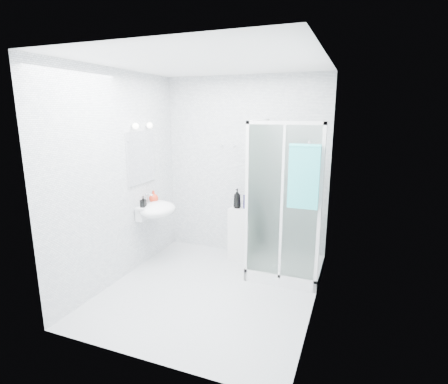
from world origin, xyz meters
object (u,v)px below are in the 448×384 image
at_px(hand_towel, 304,175).
at_px(storage_cabinet, 242,233).
at_px(soap_dispenser_black, 143,202).
at_px(shampoo_bottle_a, 237,198).
at_px(wall_basin, 156,209).
at_px(shower_enclosure, 280,242).
at_px(soap_dispenser_orange, 154,196).
at_px(shampoo_bottle_b, 247,199).

bearing_deg(hand_towel, storage_cabinet, 143.62).
distance_m(storage_cabinet, hand_towel, 1.55).
bearing_deg(soap_dispenser_black, shampoo_bottle_a, 34.48).
distance_m(wall_basin, hand_towel, 2.07).
distance_m(shower_enclosure, storage_cabinet, 0.68).
height_order(shampoo_bottle_a, soap_dispenser_orange, shampoo_bottle_a).
bearing_deg(storage_cabinet, hand_towel, -30.99).
height_order(storage_cabinet, hand_towel, hand_towel).
height_order(shower_enclosure, shampoo_bottle_b, shower_enclosure).
relative_size(hand_towel, shampoo_bottle_a, 2.61).
bearing_deg(soap_dispenser_orange, storage_cabinet, 23.43).
xyz_separation_m(soap_dispenser_orange, soap_dispenser_black, (0.01, -0.27, -0.01)).
bearing_deg(shampoo_bottle_b, wall_basin, -150.20).
relative_size(shower_enclosure, shampoo_bottle_a, 7.19).
bearing_deg(hand_towel, shower_enclosure, 128.64).
bearing_deg(wall_basin, soap_dispenser_orange, 133.23).
bearing_deg(shampoo_bottle_b, soap_dispenser_orange, -156.46).
bearing_deg(wall_basin, shower_enclosure, 10.81).
height_order(wall_basin, storage_cabinet, wall_basin).
distance_m(shampoo_bottle_a, soap_dispenser_orange, 1.17).
bearing_deg(shampoo_bottle_a, storage_cabinet, 26.85).
relative_size(storage_cabinet, hand_towel, 1.06).
height_order(wall_basin, soap_dispenser_orange, soap_dispenser_orange).
relative_size(storage_cabinet, shampoo_bottle_b, 2.96).
bearing_deg(storage_cabinet, shower_enclosure, -19.68).
relative_size(shampoo_bottle_b, soap_dispenser_orange, 1.55).
height_order(wall_basin, shampoo_bottle_b, shampoo_bottle_b).
xyz_separation_m(wall_basin, shampoo_bottle_a, (0.97, 0.57, 0.11)).
bearing_deg(wall_basin, shampoo_bottle_a, 30.28).
distance_m(storage_cabinet, shampoo_bottle_a, 0.53).
bearing_deg(soap_dispenser_black, shower_enclosure, 15.31).
distance_m(hand_towel, soap_dispenser_orange, 2.14).
height_order(wall_basin, shampoo_bottle_a, shampoo_bottle_a).
xyz_separation_m(shower_enclosure, storage_cabinet, (-0.61, 0.29, -0.06)).
height_order(storage_cabinet, shampoo_bottle_b, shampoo_bottle_b).
bearing_deg(hand_towel, shampoo_bottle_b, 140.46).
height_order(hand_towel, soap_dispenser_black, hand_towel).
height_order(shower_enclosure, wall_basin, shower_enclosure).
bearing_deg(storage_cabinet, shampoo_bottle_b, 30.82).
relative_size(storage_cabinet, soap_dispenser_orange, 4.58).
height_order(storage_cabinet, soap_dispenser_black, soap_dispenser_black).
bearing_deg(shower_enclosure, shampoo_bottle_b, 150.01).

